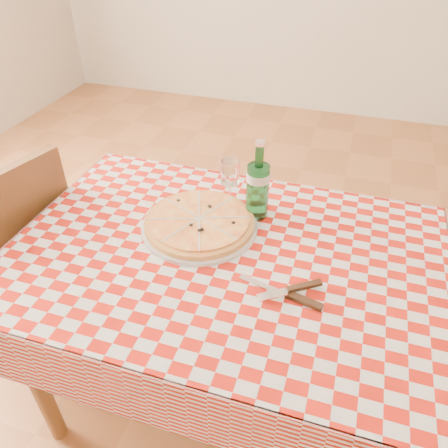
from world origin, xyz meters
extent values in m
plane|color=#9D5C32|center=(0.00, 0.00, 0.00)|extent=(6.00, 6.00, 0.00)
cube|color=brown|center=(0.00, 0.00, 0.73)|extent=(1.20, 0.80, 0.04)
cylinder|color=brown|center=(-0.54, -0.34, 0.35)|extent=(0.06, 0.06, 0.71)
cylinder|color=brown|center=(-0.54, 0.34, 0.35)|extent=(0.06, 0.06, 0.71)
cylinder|color=brown|center=(0.54, 0.34, 0.35)|extent=(0.06, 0.06, 0.71)
cube|color=#AE150A|center=(0.00, 0.00, 0.75)|extent=(1.30, 0.90, 0.01)
cylinder|color=brown|center=(0.70, 0.05, 0.19)|extent=(0.03, 0.03, 0.38)
cube|color=brown|center=(-0.91, 0.03, 0.45)|extent=(0.51, 0.51, 0.04)
cylinder|color=brown|center=(-0.69, 0.15, 0.21)|extent=(0.04, 0.04, 0.43)
cylinder|color=brown|center=(-1.04, 0.24, 0.21)|extent=(0.04, 0.04, 0.43)
cylinder|color=brown|center=(-0.78, -0.19, 0.21)|extent=(0.04, 0.04, 0.43)
cube|color=brown|center=(-0.73, -0.02, 0.69)|extent=(0.14, 0.41, 0.46)
camera|label=1|loc=(0.30, -0.94, 1.62)|focal=35.00mm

